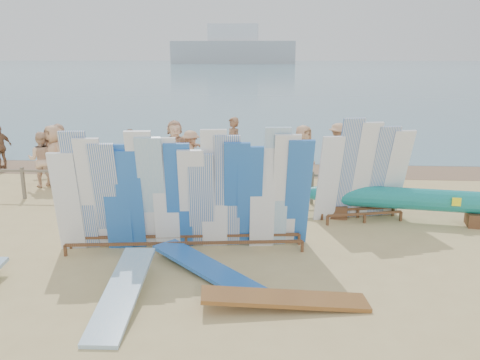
# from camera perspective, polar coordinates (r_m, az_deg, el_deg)

# --- Properties ---
(ground) EXTENTS (160.00, 160.00, 0.00)m
(ground) POSITION_cam_1_polar(r_m,az_deg,el_deg) (11.39, -11.47, -6.64)
(ground) COLOR tan
(ground) RESTS_ON ground
(ocean) EXTENTS (320.00, 240.00, 0.02)m
(ocean) POSITION_cam_1_polar(r_m,az_deg,el_deg) (138.35, 2.59, 12.46)
(ocean) COLOR slate
(ocean) RESTS_ON ground
(wet_sand_strip) EXTENTS (40.00, 2.60, 0.01)m
(wet_sand_strip) POSITION_cam_1_polar(r_m,az_deg,el_deg) (18.15, -5.63, 1.38)
(wet_sand_strip) COLOR #816349
(wet_sand_strip) RESTS_ON ground
(distant_ship) EXTENTS (45.00, 8.00, 14.00)m
(distant_ship) POSITION_cam_1_polar(r_m,az_deg,el_deg) (190.85, -0.77, 14.52)
(distant_ship) COLOR #999EA3
(distant_ship) RESTS_ON ocean
(fence) EXTENTS (12.08, 0.08, 0.90)m
(fence) POSITION_cam_1_polar(r_m,az_deg,el_deg) (13.99, -8.45, 0.11)
(fence) COLOR #736A57
(fence) RESTS_ON ground
(main_surfboard_rack) EXTENTS (5.20, 1.26, 2.60)m
(main_surfboard_rack) POSITION_cam_1_polar(r_m,az_deg,el_deg) (10.32, -6.23, -1.82)
(main_surfboard_rack) COLOR brown
(main_surfboard_rack) RESTS_ON ground
(side_surfboard_rack) EXTENTS (2.30, 1.15, 2.56)m
(side_surfboard_rack) POSITION_cam_1_polar(r_m,az_deg,el_deg) (12.47, 13.72, 0.61)
(side_surfboard_rack) COLOR brown
(side_surfboard_rack) RESTS_ON ground
(outrigger_canoe) EXTENTS (5.89, 1.39, 0.84)m
(outrigger_canoe) POSITION_cam_1_polar(r_m,az_deg,el_deg) (12.88, 18.23, -2.14)
(outrigger_canoe) COLOR brown
(outrigger_canoe) RESTS_ON ground
(vendor_table) EXTENTS (1.03, 0.86, 1.17)m
(vendor_table) POSITION_cam_1_polar(r_m,az_deg,el_deg) (12.10, 2.94, -3.17)
(vendor_table) COLOR brown
(vendor_table) RESTS_ON ground
(flat_board_c) EXTENTS (2.74, 0.86, 0.28)m
(flat_board_c) POSITION_cam_1_polar(r_m,az_deg,el_deg) (8.46, 5.05, -14.00)
(flat_board_c) COLOR brown
(flat_board_c) RESTS_ON ground
(flat_board_b) EXTENTS (0.64, 2.70, 0.44)m
(flat_board_b) POSITION_cam_1_polar(r_m,az_deg,el_deg) (8.75, -12.99, -13.34)
(flat_board_b) COLOR #87B7D8
(flat_board_b) RESTS_ON ground
(flat_board_d) EXTENTS (2.38, 2.23, 0.26)m
(flat_board_d) POSITION_cam_1_polar(r_m,az_deg,el_deg) (9.56, -3.67, -10.53)
(flat_board_d) COLOR blue
(flat_board_d) RESTS_ON ground
(beach_chair_left) EXTENTS (0.63, 0.66, 0.96)m
(beach_chair_left) POSITION_cam_1_polar(r_m,az_deg,el_deg) (14.47, -7.22, -0.81)
(beach_chair_left) COLOR red
(beach_chair_left) RESTS_ON ground
(beach_chair_right) EXTENTS (0.72, 0.73, 0.85)m
(beach_chair_right) POSITION_cam_1_polar(r_m,az_deg,el_deg) (15.26, -7.24, -0.15)
(beach_chair_right) COLOR red
(beach_chair_right) RESTS_ON ground
(stroller) EXTENTS (0.87, 1.02, 1.17)m
(stroller) POSITION_cam_1_polar(r_m,az_deg,el_deg) (14.41, 1.35, 0.02)
(stroller) COLOR red
(stroller) RESTS_ON ground
(beachgoer_10) EXTENTS (0.85, 1.01, 1.61)m
(beachgoer_10) POSITION_cam_1_polar(r_m,az_deg,el_deg) (14.99, 16.04, 1.33)
(beachgoer_10) COLOR #8C6042
(beachgoer_10) RESTS_ON ground
(beachgoer_4) EXTENTS (1.17, 0.89, 1.84)m
(beachgoer_4) POSITION_cam_1_polar(r_m,az_deg,el_deg) (15.25, -12.13, 2.21)
(beachgoer_4) COLOR #8C6042
(beachgoer_4) RESTS_ON ground
(beachgoer_extra_0) EXTENTS (0.48, 1.10, 1.67)m
(beachgoer_extra_0) POSITION_cam_1_polar(r_m,az_deg,el_deg) (15.71, 17.36, 1.92)
(beachgoer_extra_0) COLOR tan
(beachgoer_extra_0) RESTS_ON ground
(beachgoer_5) EXTENTS (1.80, 1.09, 1.85)m
(beachgoer_5) POSITION_cam_1_polar(r_m,az_deg,el_deg) (16.81, -7.29, 3.53)
(beachgoer_5) COLOR beige
(beachgoer_5) RESTS_ON ground
(beachgoer_11) EXTENTS (1.61, 0.61, 1.71)m
(beachgoer_11) POSITION_cam_1_polar(r_m,az_deg,el_deg) (17.96, -19.65, 3.27)
(beachgoer_11) COLOR beige
(beachgoer_11) RESTS_ON ground
(beachgoer_7) EXTENTS (0.71, 0.78, 1.90)m
(beachgoer_7) POSITION_cam_1_polar(r_m,az_deg,el_deg) (17.14, -0.78, 3.92)
(beachgoer_7) COLOR #8C6042
(beachgoer_7) RESTS_ON ground
(beachgoer_0) EXTENTS (0.99, 0.89, 1.86)m
(beachgoer_0) POSITION_cam_1_polar(r_m,az_deg,el_deg) (16.48, -20.16, 2.58)
(beachgoer_0) COLOR tan
(beachgoer_0) RESTS_ON ground
(beachgoer_3) EXTENTS (0.96, 1.06, 1.58)m
(beachgoer_3) POSITION_cam_1_polar(r_m,az_deg,el_deg) (16.42, -5.52, 2.84)
(beachgoer_3) COLOR tan
(beachgoer_3) RESTS_ON ground
(beachgoer_9) EXTENTS (1.18, 0.96, 1.71)m
(beachgoer_9) POSITION_cam_1_polar(r_m,az_deg,el_deg) (17.34, 10.92, 3.48)
(beachgoer_9) COLOR tan
(beachgoer_9) RESTS_ON ground
(beachgoer_2) EXTENTS (0.87, 0.50, 1.69)m
(beachgoer_2) POSITION_cam_1_polar(r_m,az_deg,el_deg) (16.48, -21.35, 2.17)
(beachgoer_2) COLOR beige
(beachgoer_2) RESTS_ON ground
(beachgoer_6) EXTENTS (0.93, 0.95, 1.84)m
(beachgoer_6) POSITION_cam_1_polar(r_m,az_deg,el_deg) (15.76, 7.05, 2.82)
(beachgoer_6) COLOR tan
(beachgoer_6) RESTS_ON ground
(beachgoer_8) EXTENTS (0.62, 0.84, 1.56)m
(beachgoer_8) POSITION_cam_1_polar(r_m,az_deg,el_deg) (14.58, 9.95, 1.21)
(beachgoer_8) COLOR beige
(beachgoer_8) RESTS_ON ground
(beachgoer_extra_1) EXTENTS (0.72, 1.00, 1.57)m
(beachgoer_extra_1) POSITION_cam_1_polar(r_m,az_deg,el_deg) (19.61, -25.34, 3.38)
(beachgoer_extra_1) COLOR #8C6042
(beachgoer_extra_1) RESTS_ON ground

